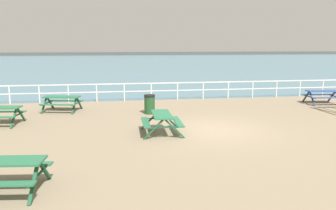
{
  "coord_description": "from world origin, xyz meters",
  "views": [
    {
      "loc": [
        -3.9,
        -12.87,
        3.42
      ],
      "look_at": [
        -1.59,
        1.53,
        0.8
      ],
      "focal_mm": 36.46,
      "sensor_mm": 36.0,
      "label": 1
    }
  ],
  "objects_px": {
    "picnic_table_far_left": "(62,100)",
    "litter_bin": "(150,104)",
    "picnic_table_near_left": "(322,94)",
    "picnic_table_far_right": "(5,168)",
    "picnic_table_mid_centre": "(162,119)"
  },
  "relations": [
    {
      "from": "picnic_table_mid_centre",
      "to": "picnic_table_far_left",
      "type": "relative_size",
      "value": 0.88
    },
    {
      "from": "picnic_table_near_left",
      "to": "picnic_table_far_right",
      "type": "distance_m",
      "value": 17.44
    },
    {
      "from": "picnic_table_far_right",
      "to": "picnic_table_mid_centre",
      "type": "bearing_deg",
      "value": 53.92
    },
    {
      "from": "picnic_table_far_left",
      "to": "litter_bin",
      "type": "height_order",
      "value": "litter_bin"
    },
    {
      "from": "picnic_table_near_left",
      "to": "picnic_table_far_right",
      "type": "relative_size",
      "value": 0.99
    },
    {
      "from": "picnic_table_near_left",
      "to": "picnic_table_far_right",
      "type": "height_order",
      "value": "same"
    },
    {
      "from": "picnic_table_mid_centre",
      "to": "picnic_table_far_right",
      "type": "relative_size",
      "value": 0.94
    },
    {
      "from": "picnic_table_mid_centre",
      "to": "litter_bin",
      "type": "bearing_deg",
      "value": 2.63
    },
    {
      "from": "picnic_table_far_right",
      "to": "litter_bin",
      "type": "bearing_deg",
      "value": 70.07
    },
    {
      "from": "picnic_table_mid_centre",
      "to": "litter_bin",
      "type": "xyz_separation_m",
      "value": [
        -0.07,
        3.82,
        -0.1
      ]
    },
    {
      "from": "picnic_table_mid_centre",
      "to": "litter_bin",
      "type": "height_order",
      "value": "litter_bin"
    },
    {
      "from": "picnic_table_near_left",
      "to": "picnic_table_far_right",
      "type": "xyz_separation_m",
      "value": [
        -14.44,
        -9.77,
        0.0
      ]
    },
    {
      "from": "picnic_table_near_left",
      "to": "picnic_table_far_right",
      "type": "bearing_deg",
      "value": -140.33
    },
    {
      "from": "picnic_table_mid_centre",
      "to": "litter_bin",
      "type": "relative_size",
      "value": 1.94
    },
    {
      "from": "litter_bin",
      "to": "picnic_table_far_right",
      "type": "bearing_deg",
      "value": -116.71
    }
  ]
}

